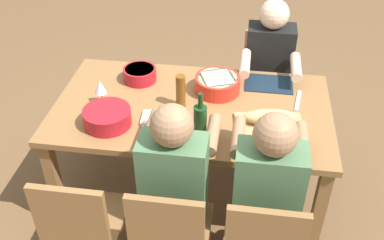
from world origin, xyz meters
TOP-DOWN VIEW (x-y plane):
  - ground_plane at (0.00, 0.00)m, footprint 8.00×8.00m
  - dining_table at (0.00, 0.00)m, footprint 1.74×0.98m
  - chair_far_right at (0.48, 0.81)m, footprint 0.40×0.40m
  - diner_far_right at (0.48, 0.63)m, footprint 0.41×0.53m
  - chair_near_left at (-0.48, -0.81)m, footprint 0.40×0.40m
  - diner_near_right at (0.48, -0.63)m, footprint 0.41×0.53m
  - chair_near_center at (0.00, -0.81)m, footprint 0.40×0.40m
  - diner_near_center at (0.00, -0.63)m, footprint 0.41×0.53m
  - serving_bowl_fruit at (-0.39, 0.26)m, footprint 0.22×0.22m
  - serving_bowl_pasta at (0.14, 0.19)m, footprint 0.29×0.29m
  - serving_bowl_salad at (-0.47, -0.25)m, footprint 0.28×0.28m
  - cutting_board at (0.48, -0.14)m, footprint 0.43×0.27m
  - bread_loaf at (0.48, -0.14)m, footprint 0.33×0.15m
  - wine_bottle at (0.09, -0.29)m, footprint 0.08×0.08m
  - beer_bottle at (-0.07, -0.01)m, footprint 0.06×0.06m
  - wine_glass at (-0.57, -0.05)m, footprint 0.08×0.08m
  - placemat_far_right at (0.48, 0.33)m, footprint 0.32×0.23m
  - cup_near_center at (-0.10, -0.26)m, footprint 0.08×0.08m
  - carving_knife at (0.66, 0.15)m, footprint 0.06×0.23m
  - napkin_stack at (-0.21, -0.18)m, footprint 0.15×0.15m

SIDE VIEW (x-z plane):
  - ground_plane at x=0.00m, z-range 0.00..0.00m
  - chair_far_right at x=0.48m, z-range 0.06..0.91m
  - chair_near_left at x=-0.48m, z-range 0.06..0.91m
  - chair_near_center at x=0.00m, z-range 0.06..0.91m
  - dining_table at x=0.00m, z-range 0.29..1.03m
  - diner_far_right at x=0.48m, z-range 0.10..1.30m
  - diner_near_right at x=0.48m, z-range 0.10..1.30m
  - diner_near_center at x=0.00m, z-range 0.10..1.30m
  - placemat_far_right at x=0.48m, z-range 0.74..0.75m
  - carving_knife at x=0.66m, z-range 0.74..0.75m
  - cutting_board at x=0.48m, z-range 0.74..0.76m
  - napkin_stack at x=-0.21m, z-range 0.74..0.76m
  - cup_near_center at x=-0.10m, z-range 0.74..0.82m
  - serving_bowl_fruit at x=-0.39m, z-range 0.75..0.84m
  - serving_bowl_salad at x=-0.47m, z-range 0.75..0.85m
  - serving_bowl_pasta at x=0.14m, z-range 0.75..0.85m
  - bread_loaf at x=0.48m, z-range 0.76..0.85m
  - wine_bottle at x=0.09m, z-range 0.70..0.99m
  - beer_bottle at x=-0.07m, z-range 0.74..0.96m
  - wine_glass at x=-0.57m, z-range 0.77..0.94m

